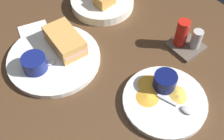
% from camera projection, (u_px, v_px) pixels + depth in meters
% --- Properties ---
extents(ground_plane, '(1.10, 1.10, 0.03)m').
position_uv_depth(ground_plane, '(78.00, 71.00, 0.80)').
color(ground_plane, '#4C331E').
extents(plate_sandwich_main, '(0.27, 0.27, 0.02)m').
position_uv_depth(plate_sandwich_main, '(54.00, 58.00, 0.80)').
color(plate_sandwich_main, silver).
rests_on(plate_sandwich_main, ground_plane).
extents(sandwich_half_near, '(0.14, 0.08, 0.05)m').
position_uv_depth(sandwich_half_near, '(65.00, 41.00, 0.80)').
color(sandwich_half_near, tan).
rests_on(sandwich_half_near, plate_sandwich_main).
extents(ramekin_dark_sauce, '(0.07, 0.07, 0.04)m').
position_uv_depth(ramekin_dark_sauce, '(34.00, 63.00, 0.75)').
color(ramekin_dark_sauce, navy).
rests_on(ramekin_dark_sauce, plate_sandwich_main).
extents(spoon_by_dark_ramekin, '(0.04, 0.10, 0.01)m').
position_uv_depth(spoon_by_dark_ramekin, '(55.00, 61.00, 0.78)').
color(spoon_by_dark_ramekin, silver).
rests_on(spoon_by_dark_ramekin, plate_sandwich_main).
extents(plate_chips_companion, '(0.22, 0.22, 0.02)m').
position_uv_depth(plate_chips_companion, '(165.00, 101.00, 0.71)').
color(plate_chips_companion, silver).
rests_on(plate_chips_companion, ground_plane).
extents(ramekin_light_gravy, '(0.06, 0.06, 0.04)m').
position_uv_depth(ramekin_light_gravy, '(165.00, 81.00, 0.72)').
color(ramekin_light_gravy, '#0C144C').
rests_on(ramekin_light_gravy, plate_chips_companion).
extents(spoon_by_gravy_ramekin, '(0.10, 0.05, 0.01)m').
position_uv_depth(spoon_by_gravy_ramekin, '(182.00, 108.00, 0.69)').
color(spoon_by_gravy_ramekin, silver).
rests_on(spoon_by_gravy_ramekin, plate_chips_companion).
extents(plantain_chip_scatter, '(0.15, 0.13, 0.01)m').
position_uv_depth(plantain_chip_scatter, '(158.00, 90.00, 0.72)').
color(plantain_chip_scatter, gold).
rests_on(plantain_chip_scatter, plate_chips_companion).
extents(bread_basket_rear, '(0.21, 0.21, 0.07)m').
position_uv_depth(bread_basket_rear, '(103.00, 1.00, 0.94)').
color(bread_basket_rear, silver).
rests_on(bread_basket_rear, ground_plane).
extents(condiment_caddy, '(0.09, 0.09, 0.10)m').
position_uv_depth(condiment_caddy, '(186.00, 39.00, 0.81)').
color(condiment_caddy, brown).
rests_on(condiment_caddy, ground_plane).
extents(paper_napkin_folded, '(0.13, 0.11, 0.00)m').
position_uv_depth(paper_napkin_folded, '(35.00, 34.00, 0.87)').
color(paper_napkin_folded, white).
rests_on(paper_napkin_folded, ground_plane).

